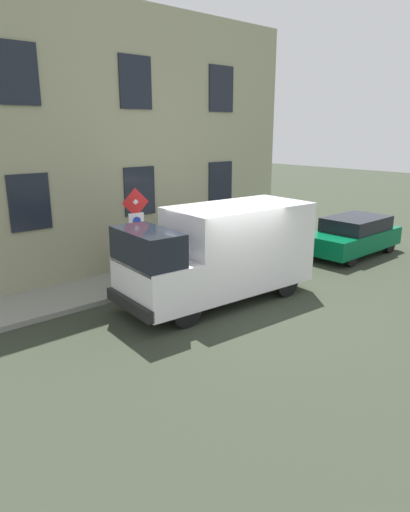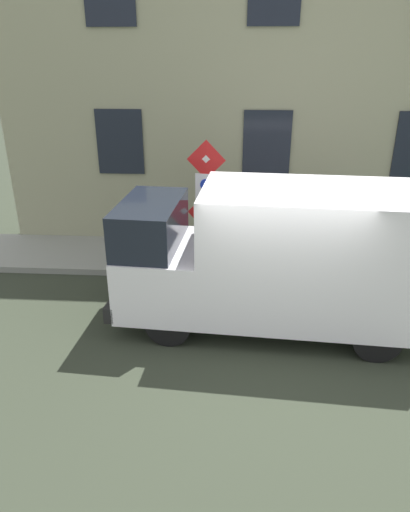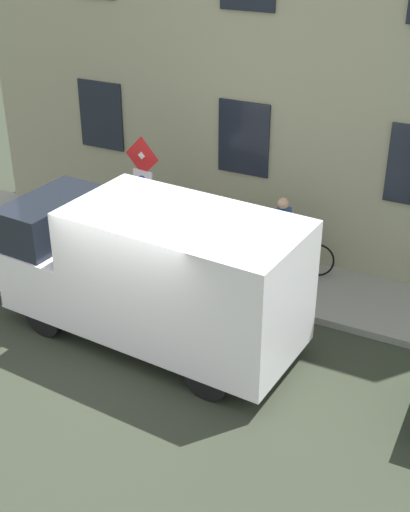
# 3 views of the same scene
# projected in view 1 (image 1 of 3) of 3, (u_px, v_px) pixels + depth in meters

# --- Properties ---
(ground_plane) EXTENTS (80.00, 80.00, 0.00)m
(ground_plane) POSITION_uv_depth(u_px,v_px,m) (234.00, 305.00, 11.83)
(ground_plane) COLOR #2E3427
(sidewalk_slab) EXTENTS (1.98, 14.53, 0.14)m
(sidewalk_slab) POSITION_uv_depth(u_px,v_px,m) (160.00, 274.00, 14.17)
(sidewalk_slab) COLOR gray
(sidewalk_slab) RESTS_ON ground_plane
(building_facade) EXTENTS (0.75, 12.53, 7.97)m
(building_facade) POSITION_uv_depth(u_px,v_px,m) (131.00, 144.00, 14.09)
(building_facade) COLOR gray
(building_facade) RESTS_ON ground_plane
(sign_post_stacked) EXTENTS (0.17, 0.56, 2.66)m
(sign_post_stacked) POSITION_uv_depth(u_px,v_px,m) (136.00, 229.00, 12.31)
(sign_post_stacked) COLOR #474C47
(sign_post_stacked) RESTS_ON sidewalk_slab
(delivery_van) EXTENTS (2.36, 5.45, 2.50)m
(delivery_van) POSITION_uv_depth(u_px,v_px,m) (221.00, 251.00, 11.92)
(delivery_van) COLOR white
(delivery_van) RESTS_ON ground_plane
(parked_hatchback) EXTENTS (1.81, 4.02, 1.38)m
(parked_hatchback) POSITION_uv_depth(u_px,v_px,m) (353.00, 235.00, 16.45)
(parked_hatchback) COLOR #045A32
(parked_hatchback) RESTS_ON ground_plane
(bicycle_red) EXTENTS (0.49, 1.72, 0.89)m
(bicycle_red) POSITION_uv_depth(u_px,v_px,m) (185.00, 250.00, 15.23)
(bicycle_red) COLOR black
(bicycle_red) RESTS_ON sidewalk_slab
(bicycle_black) EXTENTS (0.46, 1.72, 0.89)m
(bicycle_black) POSITION_uv_depth(u_px,v_px,m) (161.00, 255.00, 14.61)
(bicycle_black) COLOR black
(bicycle_black) RESTS_ON sidewalk_slab
(bicycle_blue) EXTENTS (0.46, 1.72, 0.89)m
(bicycle_blue) POSITION_uv_depth(u_px,v_px,m) (135.00, 261.00, 13.98)
(bicycle_blue) COLOR black
(bicycle_blue) RESTS_ON sidewalk_slab
(pedestrian) EXTENTS (0.43, 0.31, 1.72)m
(pedestrian) POSITION_uv_depth(u_px,v_px,m) (190.00, 236.00, 14.74)
(pedestrian) COLOR #262B47
(pedestrian) RESTS_ON sidewalk_slab
(litter_bin) EXTENTS (0.44, 0.44, 0.90)m
(litter_bin) POSITION_uv_depth(u_px,v_px,m) (186.00, 259.00, 13.91)
(litter_bin) COLOR #2D5133
(litter_bin) RESTS_ON sidewalk_slab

